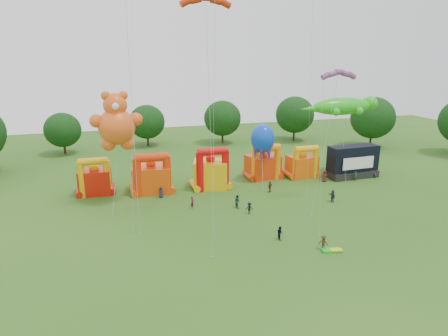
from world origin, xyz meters
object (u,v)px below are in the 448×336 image
object	(u,v)px
spectator_0	(161,192)
bouncy_castle_2	(211,172)
octopus_kite	(263,151)
spectator_4	(270,187)
gecko_kite	(343,122)
teddy_bear_kite	(116,140)
stage_trailer	(353,162)
bouncy_castle_0	(95,180)

from	to	relation	value
spectator_0	bouncy_castle_2	bearing A→B (deg)	34.07
octopus_kite	spectator_4	bearing A→B (deg)	-96.20
bouncy_castle_2	gecko_kite	bearing A→B (deg)	0.41
teddy_bear_kite	bouncy_castle_2	bearing A→B (deg)	15.00
stage_trailer	gecko_kite	bearing A→B (deg)	145.16
spectator_4	gecko_kite	bearing A→B (deg)	163.55
teddy_bear_kite	spectator_0	bearing A→B (deg)	13.98
bouncy_castle_0	teddy_bear_kite	xyz separation A→B (m)	(3.32, -5.64, 6.79)
stage_trailer	teddy_bear_kite	size ratio (longest dim) A/B	0.55
gecko_kite	spectator_0	distance (m)	31.12
bouncy_castle_2	octopus_kite	xyz separation A→B (m)	(8.35, 0.21, 2.70)
bouncy_castle_2	spectator_0	size ratio (longest dim) A/B	4.10
spectator_4	bouncy_castle_0	bearing A→B (deg)	-48.27
teddy_bear_kite	octopus_kite	distance (m)	22.42
gecko_kite	octopus_kite	xyz separation A→B (m)	(-13.71, 0.06, -3.84)
bouncy_castle_0	stage_trailer	world-z (taller)	bouncy_castle_0
spectator_0	spectator_4	bearing A→B (deg)	10.83
bouncy_castle_2	stage_trailer	world-z (taller)	bouncy_castle_2
bouncy_castle_0	spectator_4	distance (m)	25.43
stage_trailer	teddy_bear_kite	world-z (taller)	teddy_bear_kite
bouncy_castle_2	teddy_bear_kite	world-z (taller)	teddy_bear_kite
spectator_4	spectator_0	bearing A→B (deg)	-41.35
gecko_kite	spectator_0	xyz separation A→B (m)	(-29.92, -2.37, -8.22)
teddy_bear_kite	spectator_4	distance (m)	22.79
teddy_bear_kite	octopus_kite	bearing A→B (deg)	9.93
octopus_kite	bouncy_castle_0	bearing A→B (deg)	175.84
bouncy_castle_0	octopus_kite	size ratio (longest dim) A/B	0.61
gecko_kite	spectator_0	size ratio (longest dim) A/B	8.72
stage_trailer	spectator_0	distance (m)	31.69
bouncy_castle_0	bouncy_castle_2	distance (m)	16.86
spectator_0	gecko_kite	bearing A→B (deg)	22.88
bouncy_castle_2	octopus_kite	bearing A→B (deg)	1.47
teddy_bear_kite	spectator_0	distance (m)	9.98
teddy_bear_kite	spectator_0	world-z (taller)	teddy_bear_kite
spectator_4	stage_trailer	bearing A→B (deg)	157.76
teddy_bear_kite	gecko_kite	distance (m)	35.67
bouncy_castle_2	octopus_kite	distance (m)	8.77
bouncy_castle_0	gecko_kite	distance (m)	39.43
spectator_0	spectator_4	distance (m)	15.86
stage_trailer	spectator_4	xyz separation A→B (m)	(-15.90, -3.26, -1.72)
bouncy_castle_2	spectator_0	xyz separation A→B (m)	(-7.86, -2.21, -1.68)
bouncy_castle_0	spectator_0	world-z (taller)	bouncy_castle_0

